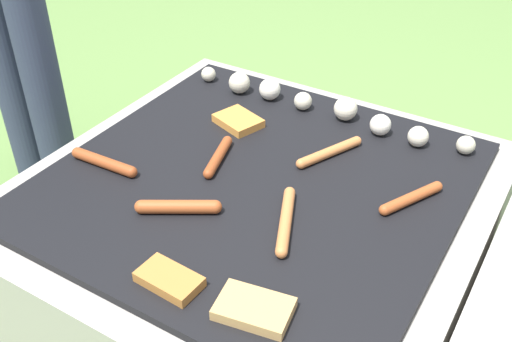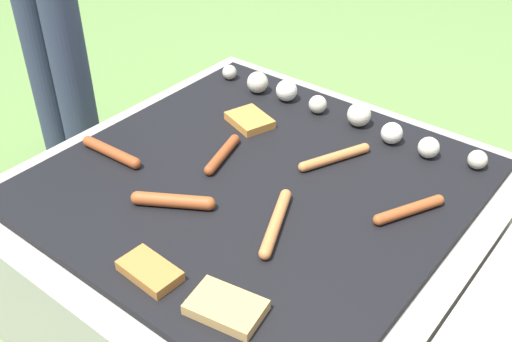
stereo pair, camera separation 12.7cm
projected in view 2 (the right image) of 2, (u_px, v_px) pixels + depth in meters
ground_plane at (256, 295)px, 1.49m from camera, size 14.00×14.00×0.00m
grill at (256, 242)px, 1.39m from camera, size 0.95×0.95×0.36m
sausage_front_center at (111, 152)px, 1.35m from camera, size 0.18×0.03×0.03m
sausage_back_center at (276, 222)px, 1.15m from camera, size 0.10×0.19×0.02m
sausage_back_left at (173, 201)px, 1.20m from camera, size 0.15×0.10×0.03m
sausage_front_left at (222, 154)px, 1.34m from camera, size 0.06×0.15×0.02m
sausage_mid_left at (409, 210)px, 1.18m from camera, size 0.09×0.15×0.02m
sausage_front_right at (335, 157)px, 1.33m from camera, size 0.09×0.17×0.02m
bread_slice_center at (226, 307)px, 0.98m from camera, size 0.14×0.10×0.02m
bread_slice_left at (150, 271)px, 1.04m from camera, size 0.12×0.07×0.02m
bread_slice_right at (250, 120)px, 1.47m from camera, size 0.13×0.11×0.02m
mushroom_row at (332, 109)px, 1.48m from camera, size 0.75×0.08×0.06m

